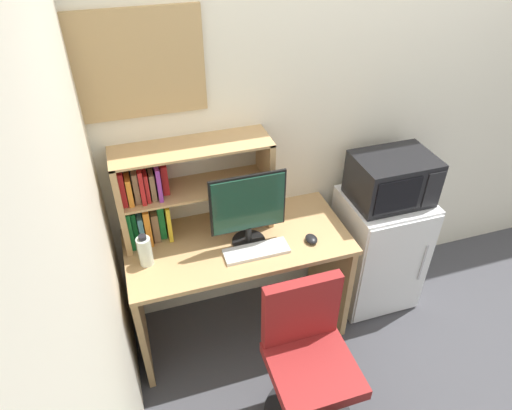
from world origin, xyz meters
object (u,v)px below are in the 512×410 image
at_px(keyboard, 256,251).
at_px(monitor, 248,208).
at_px(water_bottle, 145,251).
at_px(microwave, 392,179).
at_px(mini_fridge, 377,249).
at_px(computer_mouse, 311,239).
at_px(desk_chair, 308,368).
at_px(wall_corkboard, 139,65).
at_px(hutch_bookshelf, 170,191).

bearing_deg(keyboard, monitor, 99.37).
bearing_deg(water_bottle, microwave, 2.17).
xyz_separation_m(keyboard, mini_fridge, (0.91, 0.15, -0.37)).
distance_m(computer_mouse, desk_chair, 0.70).
bearing_deg(keyboard, wall_corkboard, 136.97).
bearing_deg(wall_corkboard, desk_chair, -59.47).
distance_m(mini_fridge, microwave, 0.57).
bearing_deg(desk_chair, microwave, 40.81).
bearing_deg(hutch_bookshelf, water_bottle, -130.22).
relative_size(keyboard, wall_corkboard, 0.57).
height_order(microwave, desk_chair, microwave).
xyz_separation_m(water_bottle, wall_corkboard, (0.13, 0.33, 0.88)).
height_order(microwave, wall_corkboard, wall_corkboard).
height_order(hutch_bookshelf, mini_fridge, hutch_bookshelf).
height_order(keyboard, microwave, microwave).
bearing_deg(microwave, wall_corkboard, 168.75).
xyz_separation_m(monitor, desk_chair, (0.13, -0.63, -0.62)).
distance_m(mini_fridge, wall_corkboard, 1.93).
relative_size(water_bottle, desk_chair, 0.21).
height_order(computer_mouse, desk_chair, desk_chair).
bearing_deg(monitor, water_bottle, 179.81).
relative_size(water_bottle, wall_corkboard, 0.30).
relative_size(water_bottle, mini_fridge, 0.23).
bearing_deg(wall_corkboard, mini_fridge, -11.37).
relative_size(hutch_bookshelf, monitor, 1.89).
height_order(monitor, microwave, monitor).
relative_size(microwave, wall_corkboard, 0.75).
distance_m(monitor, microwave, 0.93).
relative_size(computer_mouse, mini_fridge, 0.10).
bearing_deg(computer_mouse, keyboard, 178.75).
relative_size(hutch_bookshelf, desk_chair, 0.94).
distance_m(water_bottle, wall_corkboard, 0.95).
distance_m(monitor, mini_fridge, 1.11).
bearing_deg(mini_fridge, wall_corkboard, 168.63).
height_order(keyboard, computer_mouse, computer_mouse).
bearing_deg(desk_chair, wall_corkboard, 120.53).
height_order(hutch_bookshelf, microwave, hutch_bookshelf).
xyz_separation_m(monitor, computer_mouse, (0.34, -0.10, -0.23)).
xyz_separation_m(microwave, desk_chair, (-0.80, -0.69, -0.59)).
relative_size(desk_chair, wall_corkboard, 1.42).
distance_m(water_bottle, desk_chair, 1.06).
bearing_deg(mini_fridge, computer_mouse, -164.79).
xyz_separation_m(monitor, keyboard, (0.02, -0.10, -0.24)).
xyz_separation_m(keyboard, computer_mouse, (0.33, -0.01, 0.01)).
xyz_separation_m(keyboard, water_bottle, (-0.59, 0.10, 0.08)).
xyz_separation_m(keyboard, desk_chair, (0.11, -0.54, -0.39)).
height_order(mini_fridge, microwave, microwave).
xyz_separation_m(keyboard, microwave, (0.91, 0.16, 0.20)).
xyz_separation_m(desk_chair, wall_corkboard, (-0.57, 0.97, 1.34)).
bearing_deg(computer_mouse, desk_chair, -112.26).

